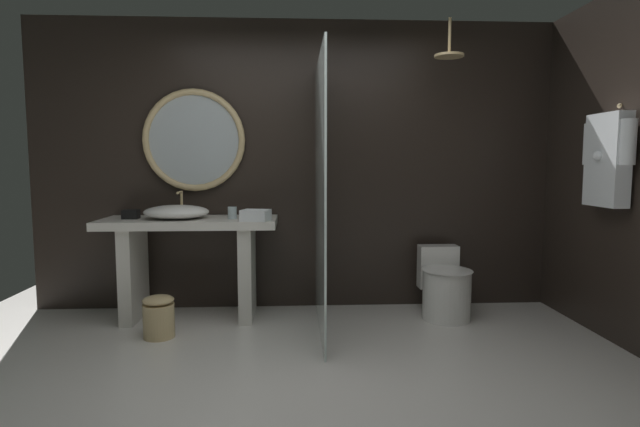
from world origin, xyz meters
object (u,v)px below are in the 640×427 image
tissue_box (131,214)px  waste_bin (159,316)px  toilet (445,288)px  hanging_bathrobe (607,157)px  folded_hand_towel (256,215)px  rain_shower_head (449,53)px  vessel_sink (177,212)px  tumbler_cup (232,213)px  round_wall_mirror (194,140)px

tissue_box → waste_bin: 0.94m
waste_bin → toilet: bearing=9.6°
hanging_bathrobe → folded_hand_towel: bearing=168.2°
rain_shower_head → folded_hand_towel: (-1.58, -0.06, -1.31)m
vessel_sink → tumbler_cup: bearing=-3.2°
hanging_bathrobe → waste_bin: 3.52m
waste_bin → tissue_box: bearing=124.6°
round_wall_mirror → toilet: bearing=-9.7°
vessel_sink → tumbler_cup: (0.47, -0.03, -0.01)m
tissue_box → folded_hand_towel: 1.08m
vessel_sink → round_wall_mirror: size_ratio=0.60×
rain_shower_head → waste_bin: 3.11m
vessel_sink → waste_bin: vessel_sink is taller
round_wall_mirror → waste_bin: round_wall_mirror is taller
rain_shower_head → waste_bin: (-2.30, -0.35, -2.05)m
round_wall_mirror → hanging_bathrobe: bearing=-17.9°
tissue_box → waste_bin: tissue_box is taller
tumbler_cup → rain_shower_head: bearing=-2.6°
toilet → tumbler_cup: bearing=178.7°
vessel_sink → waste_bin: (-0.05, -0.46, -0.76)m
rain_shower_head → toilet: 1.96m
round_wall_mirror → toilet: (2.18, -0.37, -1.27)m
tissue_box → toilet: bearing=-2.0°
tissue_box → folded_hand_towel: bearing=-10.6°
tissue_box → rain_shower_head: rain_shower_head is taller
tissue_box → toilet: 2.74m
vessel_sink → waste_bin: bearing=-96.3°
rain_shower_head → hanging_bathrobe: rain_shower_head is taller
round_wall_mirror → folded_hand_towel: size_ratio=4.20×
waste_bin → folded_hand_towel: (0.72, 0.29, 0.74)m
rain_shower_head → toilet: (0.02, 0.04, -1.96)m
tissue_box → rain_shower_head: size_ratio=0.41×
vessel_sink → tumbler_cup: vessel_sink is taller
tissue_box → waste_bin: bearing=-55.4°
tissue_box → toilet: (2.66, -0.09, -0.64)m
rain_shower_head → waste_bin: rain_shower_head is taller
waste_bin → folded_hand_towel: size_ratio=1.51×
hanging_bathrobe → tissue_box: bearing=168.6°
vessel_sink → rain_shower_head: rain_shower_head is taller
round_wall_mirror → tissue_box: bearing=-149.9°
rain_shower_head → toilet: rain_shower_head is taller
tumbler_cup → toilet: (1.81, -0.04, -0.65)m
tumbler_cup → hanging_bathrobe: (2.78, -0.68, 0.46)m
tissue_box → round_wall_mirror: 0.84m
hanging_bathrobe → folded_hand_towel: hanging_bathrobe is taller
rain_shower_head → tissue_box: bearing=177.1°
hanging_bathrobe → folded_hand_towel: size_ratio=3.44×
toilet → folded_hand_towel: (-1.60, -0.11, 0.65)m
folded_hand_towel → tissue_box: bearing=169.4°
waste_bin → vessel_sink: bearing=83.7°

